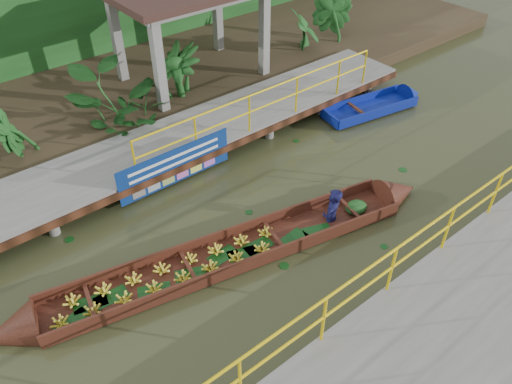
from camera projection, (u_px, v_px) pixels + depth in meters
ground at (243, 240)px, 10.50m from camera, size 80.00×80.00×0.00m
land_strip at (89, 97)px, 14.88m from camera, size 30.00×8.00×0.45m
far_dock at (158, 150)px, 12.28m from camera, size 16.00×2.06×1.66m
near_dock at (445, 339)px, 8.27m from camera, size 18.00×2.40×1.73m
foliage_backdrop at (42, 15)px, 15.27m from camera, size 30.00×0.80×4.00m
vendor_boat at (243, 246)px, 10.07m from camera, size 9.36×2.84×1.96m
moored_blue_boat at (391, 102)px, 14.84m from camera, size 3.45×1.42×0.80m
blue_banner at (176, 166)px, 11.62m from camera, size 2.96×0.04×0.92m
tropical_plants at (173, 76)px, 13.76m from camera, size 14.25×1.25×1.56m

